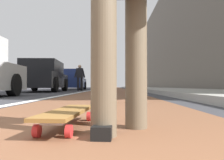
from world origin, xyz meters
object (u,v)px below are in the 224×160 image
at_px(skateboard, 68,113).
at_px(parked_car_mid, 43,77).
at_px(parked_car_far, 71,80).
at_px(traffic_light, 93,56).
at_px(pedestrian_distant, 80,76).

xyz_separation_m(skateboard, parked_car_mid, (10.00, 3.20, 0.63)).
bearing_deg(skateboard, parked_car_far, 10.38).
relative_size(parked_car_mid, parked_car_far, 1.00).
distance_m(skateboard, traffic_light, 19.66).
relative_size(parked_car_mid, pedestrian_distant, 2.89).
bearing_deg(traffic_light, parked_car_mid, 170.33).
xyz_separation_m(parked_car_far, pedestrian_distant, (-3.32, -1.12, 0.19)).
height_order(parked_car_mid, pedestrian_distant, pedestrian_distant).
bearing_deg(parked_car_mid, traffic_light, -9.67).
bearing_deg(parked_car_mid, parked_car_far, -2.73).
bearing_deg(parked_car_mid, skateboard, -162.26).
bearing_deg(parked_car_far, pedestrian_distant, -161.32).
height_order(skateboard, parked_car_far, parked_car_far).
xyz_separation_m(parked_car_mid, traffic_light, (9.39, -1.60, 2.22)).
bearing_deg(parked_car_mid, pedestrian_distant, -28.26).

